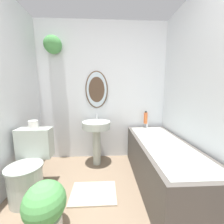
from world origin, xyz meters
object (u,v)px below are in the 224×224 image
object	(u,v)px
shampoo_bottle	(146,118)
toilet_paper_roll	(33,125)
bathtub	(162,163)
potted_plant	(45,206)
pedestal_sink	(96,132)
toilet	(29,168)

from	to	relation	value
shampoo_bottle	toilet_paper_roll	world-z (taller)	shampoo_bottle
bathtub	potted_plant	distance (m)	1.37
pedestal_sink	shampoo_bottle	world-z (taller)	shampoo_bottle
toilet	potted_plant	size ratio (longest dim) A/B	1.64
pedestal_sink	potted_plant	bearing A→B (deg)	-108.14
toilet	toilet_paper_roll	distance (m)	0.51
bathtub	pedestal_sink	bearing A→B (deg)	146.77
pedestal_sink	potted_plant	distance (m)	1.23
toilet	potted_plant	world-z (taller)	toilet
toilet	bathtub	size ratio (longest dim) A/B	0.48
bathtub	toilet_paper_roll	size ratio (longest dim) A/B	14.48
toilet	shampoo_bottle	bearing A→B (deg)	27.00
pedestal_sink	bathtub	xyz separation A→B (m)	(0.88, -0.58, -0.26)
toilet_paper_roll	shampoo_bottle	bearing A→B (deg)	21.88
bathtub	potted_plant	size ratio (longest dim) A/B	3.41
potted_plant	shampoo_bottle	bearing A→B (deg)	46.17
pedestal_sink	bathtub	size ratio (longest dim) A/B	0.52
toilet	pedestal_sink	bearing A→B (deg)	41.93
toilet	toilet_paper_roll	size ratio (longest dim) A/B	6.96
toilet	pedestal_sink	distance (m)	1.02
toilet	bathtub	world-z (taller)	toilet
shampoo_bottle	potted_plant	xyz separation A→B (m)	(-1.23, -1.28, -0.51)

